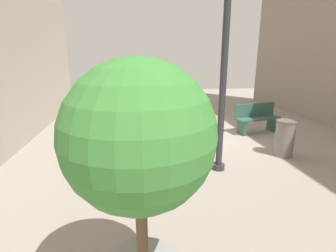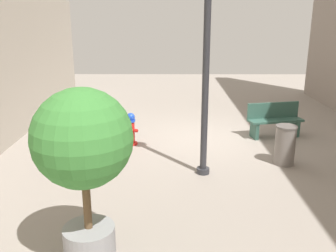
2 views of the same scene
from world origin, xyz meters
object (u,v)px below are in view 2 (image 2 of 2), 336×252
fire_hydrant (131,129)px  bench_near (274,119)px  street_lamp (206,49)px  planter_tree (83,150)px  trash_bin (285,145)px

fire_hydrant → bench_near: bench_near is taller
bench_near → street_lamp: street_lamp is taller
fire_hydrant → planter_tree: (0.09, 4.82, 1.20)m
fire_hydrant → trash_bin: (-3.65, 1.33, 0.03)m
bench_near → trash_bin: bearing=81.4°
planter_tree → trash_bin: planter_tree is taller
planter_tree → street_lamp: 3.63m
fire_hydrant → bench_near: (-3.97, -0.73, 0.06)m
fire_hydrant → street_lamp: size_ratio=0.20×
street_lamp → planter_tree: bearing=58.1°
bench_near → street_lamp: bearing=49.5°
bench_near → planter_tree: bearing=53.8°
bench_near → street_lamp: (2.22, 2.60, 2.17)m
fire_hydrant → bench_near: bearing=-169.6°
planter_tree → trash_bin: (-3.74, -3.50, -1.17)m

